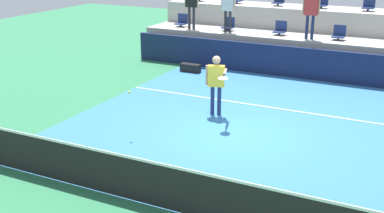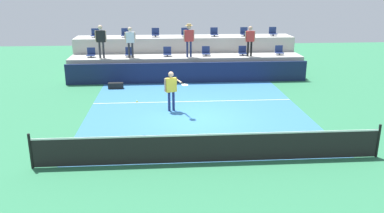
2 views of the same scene
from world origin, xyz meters
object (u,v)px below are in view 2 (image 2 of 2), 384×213
object	(u,v)px
stadium_chair_lower_mid_left	(167,52)
spectator_in_grey	(130,39)
spectator_leaning_on_rail	(101,38)
equipment_bag	(116,86)
stadium_chair_upper_right	(244,32)
spectator_in_white	(250,38)
stadium_chair_lower_far_right	(279,51)
stadium_chair_upper_mid_right	(214,33)
stadium_chair_upper_left	(125,33)
stadium_chair_upper_far_right	(273,32)
stadium_chair_lower_far_left	(91,53)
stadium_chair_upper_mid_left	(155,33)
stadium_chair_lower_mid_right	(206,52)
stadium_chair_upper_far_left	(95,34)
stadium_chair_upper_center	(185,33)
stadium_chair_lower_right	(243,51)
spectator_with_hat	(189,37)
tennis_player	(172,87)
tennis_ball	(137,102)
stadium_chair_lower_left	(129,53)

from	to	relation	value
stadium_chair_lower_mid_left	spectator_in_grey	size ratio (longest dim) A/B	0.31
spectator_leaning_on_rail	equipment_bag	distance (m)	2.97
stadium_chair_upper_right	equipment_bag	xyz separation A→B (m)	(-7.38, -4.00, -2.16)
spectator_leaning_on_rail	spectator_in_grey	world-z (taller)	spectator_leaning_on_rail
spectator_leaning_on_rail	spectator_in_white	xyz separation A→B (m)	(8.14, 0.00, -0.09)
stadium_chair_lower_far_right	stadium_chair_upper_mid_right	xyz separation A→B (m)	(-3.53, 1.80, 0.85)
stadium_chair_upper_left	stadium_chair_upper_far_right	world-z (taller)	same
spectator_leaning_on_rail	stadium_chair_upper_left	bearing A→B (deg)	63.23
stadium_chair_lower_far_left	stadium_chair_upper_mid_left	size ratio (longest dim) A/B	1.00
stadium_chair_lower_mid_right	stadium_chair_upper_far_left	world-z (taller)	stadium_chair_upper_far_left
stadium_chair_lower_mid_right	stadium_chair_upper_right	bearing A→B (deg)	35.64
stadium_chair_lower_mid_right	stadium_chair_upper_far_right	distance (m)	4.73
stadium_chair_upper_center	stadium_chair_upper_far_right	size ratio (longest dim) A/B	1.00
spectator_in_grey	stadium_chair_lower_mid_left	bearing A→B (deg)	10.90
spectator_leaning_on_rail	spectator_in_white	world-z (taller)	spectator_leaning_on_rail
stadium_chair_lower_right	spectator_in_grey	bearing A→B (deg)	-176.49
stadium_chair_lower_far_right	spectator_with_hat	xyz separation A→B (m)	(-5.20, -0.38, 0.91)
stadium_chair_upper_right	spectator_in_grey	distance (m)	7.03
stadium_chair_upper_far_right	tennis_player	xyz separation A→B (m)	(-6.38, -7.95, -1.28)
stadium_chair_lower_mid_right	stadium_chair_upper_center	world-z (taller)	stadium_chair_upper_center
stadium_chair_lower_mid_left	spectator_in_grey	bearing A→B (deg)	-169.10
stadium_chair_upper_center	stadium_chair_upper_mid_left	bearing A→B (deg)	180.00
stadium_chair_upper_left	tennis_ball	distance (m)	10.44
stadium_chair_upper_far_left	stadium_chair_upper_mid_right	bearing A→B (deg)	0.00
stadium_chair_lower_far_right	spectator_in_grey	distance (m)	8.43
stadium_chair_lower_far_right	stadium_chair_upper_far_right	xyz separation A→B (m)	(0.07, 1.80, 0.85)
spectator_leaning_on_rail	stadium_chair_lower_far_right	bearing A→B (deg)	2.21
spectator_leaning_on_rail	stadium_chair_lower_far_left	bearing A→B (deg)	149.38
stadium_chair_lower_left	spectator_with_hat	distance (m)	3.45
spectator_with_hat	spectator_in_white	bearing A→B (deg)	-0.00
stadium_chair_lower_mid_right	spectator_leaning_on_rail	distance (m)	5.82
stadium_chair_upper_mid_left	stadium_chair_lower_mid_left	bearing A→B (deg)	-69.79
stadium_chair_lower_mid_left	stadium_chair_lower_far_right	size ratio (longest dim) A/B	1.00
stadium_chair_upper_mid_left	tennis_ball	bearing A→B (deg)	-92.99
stadium_chair_lower_left	stadium_chair_upper_mid_right	size ratio (longest dim) A/B	1.00
stadium_chair_lower_right	stadium_chair_upper_mid_right	bearing A→B (deg)	128.08
spectator_in_grey	stadium_chair_upper_far_left	bearing A→B (deg)	135.51
stadium_chair_upper_left	stadium_chair_upper_center	size ratio (longest dim) A/B	1.00
stadium_chair_lower_right	stadium_chair_upper_far_right	bearing A→B (deg)	39.40
tennis_player	spectator_leaning_on_rail	xyz separation A→B (m)	(-3.64, 5.77, 1.30)
stadium_chair_lower_right	spectator_in_white	size ratio (longest dim) A/B	0.31
stadium_chair_lower_mid_right	stadium_chair_lower_far_right	size ratio (longest dim) A/B	1.00
stadium_chair_upper_far_left	stadium_chair_upper_left	world-z (taller)	same
spectator_leaning_on_rail	stadium_chair_upper_mid_left	bearing A→B (deg)	37.01
stadium_chair_upper_right	spectator_with_hat	distance (m)	4.12
stadium_chair_lower_left	stadium_chair_upper_far_right	bearing A→B (deg)	11.86
spectator_in_white	equipment_bag	bearing A→B (deg)	-165.96
stadium_chair_upper_right	stadium_chair_lower_right	bearing A→B (deg)	-103.01
spectator_in_grey	spectator_with_hat	xyz separation A→B (m)	(3.19, 0.00, 0.12)
stadium_chair_upper_far_right	tennis_player	size ratio (longest dim) A/B	0.31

